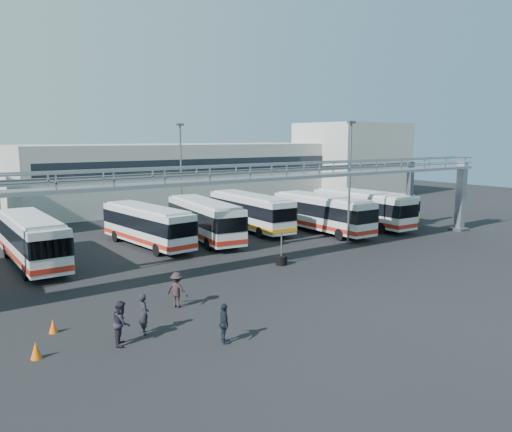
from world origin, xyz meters
TOP-DOWN VIEW (x-y plane):
  - ground at (0.00, 0.00)m, footprint 140.00×140.00m
  - gantry at (0.00, 5.87)m, footprint 51.40×5.15m
  - warehouse at (12.00, 38.00)m, footprint 42.00×14.00m
  - building_right at (38.00, 32.00)m, footprint 14.00×12.00m
  - light_pole_mid at (12.00, 7.00)m, footprint 0.70×0.35m
  - light_pole_back at (4.00, 22.00)m, footprint 0.70×0.35m
  - bus_2 at (-11.42, 14.37)m, footprint 2.67×11.42m
  - bus_4 at (-2.44, 15.49)m, footprint 3.64×11.17m
  - bus_5 at (2.57, 14.93)m, footprint 4.11×11.76m
  - bus_6 at (8.48, 16.54)m, footprint 3.22×11.61m
  - bus_7 at (13.42, 11.80)m, footprint 2.83×11.56m
  - bus_8 at (18.74, 11.77)m, footprint 2.81×11.63m
  - bus_9 at (22.51, 13.82)m, footprint 2.81×10.42m
  - pedestrian_a at (-9.94, -1.74)m, footprint 0.54×0.75m
  - pedestrian_b at (-11.18, -2.30)m, footprint 1.08×1.17m
  - pedestrian_c at (-7.08, 0.68)m, footprint 1.23×1.40m
  - pedestrian_d at (-7.51, -4.75)m, footprint 0.75×1.13m
  - cone_left at (-14.55, -1.68)m, footprint 0.59×0.59m
  - cone_right at (-13.32, 0.77)m, footprint 0.49×0.49m
  - tire_stack at (2.88, 4.50)m, footprint 0.82×0.82m

SIDE VIEW (x-z plane):
  - ground at x=0.00m, z-range 0.00..0.00m
  - cone_right at x=-13.32m, z-range 0.00..0.65m
  - cone_left at x=-14.55m, z-range 0.00..0.71m
  - tire_stack at x=2.88m, z-range -0.78..1.56m
  - pedestrian_d at x=-7.51m, z-range 0.00..1.79m
  - pedestrian_c at x=-7.08m, z-range 0.00..1.88m
  - pedestrian_a at x=-9.94m, z-range 0.00..1.89m
  - pedestrian_b at x=-11.18m, z-range 0.00..1.94m
  - bus_9 at x=22.51m, z-range 0.17..3.30m
  - bus_4 at x=-2.44m, z-range 0.18..3.51m
  - bus_2 at x=-11.42m, z-range 0.18..3.65m
  - bus_6 at x=8.48m, z-range 0.19..3.68m
  - bus_5 at x=2.57m, z-range 0.19..3.69m
  - bus_7 at x=13.42m, z-range 0.19..3.69m
  - bus_8 at x=18.74m, z-range 0.19..3.71m
  - warehouse at x=12.00m, z-range 0.00..8.00m
  - building_right at x=38.00m, z-range 0.00..11.00m
  - gantry at x=0.00m, z-range 1.96..9.06m
  - light_pole_mid at x=12.00m, z-range 0.62..10.83m
  - light_pole_back at x=4.00m, z-range 0.62..10.83m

